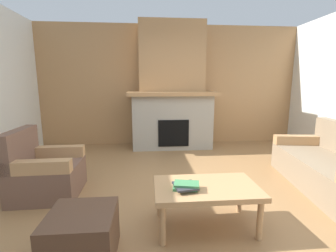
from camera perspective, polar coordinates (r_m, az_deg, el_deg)
name	(u,v)px	position (r m, az deg, el deg)	size (l,w,h in m)	color
ground	(194,204)	(2.95, 6.26, -18.19)	(9.00, 9.00, 0.00)	olive
wall_back_wood_panel	(170,86)	(5.57, 0.54, 9.70)	(6.00, 0.12, 2.70)	#A87A4C
fireplace	(172,95)	(5.20, 0.93, 7.61)	(1.90, 0.82, 2.70)	gray
couch	(334,168)	(3.90, 35.30, -8.35)	(1.08, 1.90, 0.85)	#847056
armchair	(44,172)	(3.42, -27.78, -9.91)	(0.78, 0.78, 0.85)	brown
coffee_table	(206,191)	(2.40, 9.20, -15.24)	(1.00, 0.60, 0.43)	tan
ottoman	(82,236)	(2.19, -20.02, -23.74)	(0.52, 0.52, 0.40)	#4C3323
book_stack_near_edge	(186,186)	(2.27, 4.27, -14.24)	(0.26, 0.25, 0.06)	#3D7F4C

